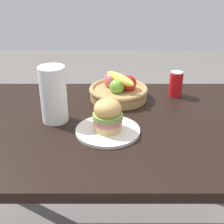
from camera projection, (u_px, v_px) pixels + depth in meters
The scene contains 6 objects.
dining_table at pixel (114, 142), 1.37m from camera, with size 1.40×0.90×0.75m.
plate at pixel (109, 131), 1.24m from camera, with size 0.26×0.26×0.01m, color silver.
sandwich at pixel (109, 115), 1.21m from camera, with size 0.12×0.12×0.13m.
soda_can at pixel (178, 84), 1.55m from camera, with size 0.07×0.07×0.13m.
fruit_basket at pixel (120, 90), 1.52m from camera, with size 0.29×0.29×0.14m.
paper_towel_roll at pixel (55, 94), 1.28m from camera, with size 0.11×0.11×0.24m, color white.
Camera 1 is at (-0.00, -1.16, 1.37)m, focal length 49.60 mm.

